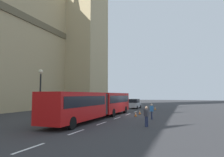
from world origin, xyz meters
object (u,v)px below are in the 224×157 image
(traffic_cone_west, at_px, (136,114))
(traffic_cone_east, at_px, (155,108))
(pedestrian_near_cones, at_px, (146,116))
(pedestrian_by_kerb, at_px, (152,111))
(articulated_bus, at_px, (97,103))
(street_lamp, at_px, (40,91))
(traffic_cone_middle, at_px, (140,112))
(sedan_lead, at_px, (134,104))

(traffic_cone_west, bearing_deg, traffic_cone_east, -3.66)
(pedestrian_near_cones, relative_size, pedestrian_by_kerb, 1.00)
(articulated_bus, height_order, pedestrian_by_kerb, articulated_bus)
(traffic_cone_west, bearing_deg, pedestrian_by_kerb, -131.96)
(pedestrian_by_kerb, bearing_deg, street_lamp, 117.83)
(articulated_bus, bearing_deg, traffic_cone_middle, -28.74)
(articulated_bus, relative_size, street_lamp, 3.38)
(articulated_bus, xyz_separation_m, traffic_cone_middle, (6.37, -3.50, -1.46))
(articulated_bus, xyz_separation_m, street_lamp, (-4.15, 4.51, 1.31))
(articulated_bus, xyz_separation_m, traffic_cone_east, (15.13, -4.37, -1.46))
(traffic_cone_east, xyz_separation_m, street_lamp, (-19.27, 8.88, 2.77))
(pedestrian_by_kerb, bearing_deg, sedan_lead, 19.89)
(street_lamp, xyz_separation_m, pedestrian_near_cones, (0.28, -10.78, -2.14))
(pedestrian_near_cones, bearing_deg, traffic_cone_west, 20.08)
(articulated_bus, height_order, traffic_cone_middle, articulated_bus)
(traffic_cone_east, distance_m, street_lamp, 21.40)
(traffic_cone_middle, bearing_deg, street_lamp, 142.75)
(articulated_bus, height_order, sedan_lead, articulated_bus)
(traffic_cone_west, relative_size, street_lamp, 0.11)
(traffic_cone_west, bearing_deg, pedestrian_near_cones, -159.92)
(pedestrian_near_cones, bearing_deg, street_lamp, 91.50)
(traffic_cone_west, relative_size, pedestrian_near_cones, 0.34)
(traffic_cone_east, relative_size, pedestrian_near_cones, 0.34)
(sedan_lead, relative_size, pedestrian_near_cones, 2.60)
(traffic_cone_middle, bearing_deg, sedan_lead, 17.18)
(traffic_cone_west, xyz_separation_m, pedestrian_near_cones, (-7.26, -2.66, 0.63))
(traffic_cone_middle, xyz_separation_m, pedestrian_near_cones, (-10.24, -2.78, 0.63))
(sedan_lead, xyz_separation_m, pedestrian_by_kerb, (-16.23, -5.87, -0.00))
(traffic_cone_middle, bearing_deg, traffic_cone_east, -5.73)
(traffic_cone_west, xyz_separation_m, street_lamp, (-7.54, 8.13, 2.77))
(traffic_cone_west, xyz_separation_m, pedestrian_by_kerb, (-2.05, -2.28, 0.63))
(traffic_cone_middle, distance_m, pedestrian_near_cones, 10.63)
(traffic_cone_middle, height_order, street_lamp, street_lamp)
(traffic_cone_west, bearing_deg, street_lamp, 132.86)
(articulated_bus, distance_m, pedestrian_by_kerb, 6.11)
(sedan_lead, bearing_deg, traffic_cone_middle, -162.82)
(traffic_cone_middle, bearing_deg, pedestrian_by_kerb, -154.42)
(traffic_cone_middle, relative_size, street_lamp, 0.11)
(traffic_cone_east, bearing_deg, pedestrian_by_kerb, -173.67)
(articulated_bus, bearing_deg, sedan_lead, -0.10)
(sedan_lead, xyz_separation_m, street_lamp, (-21.72, 4.54, 2.14))
(traffic_cone_west, xyz_separation_m, traffic_cone_east, (11.73, -0.75, 0.00))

